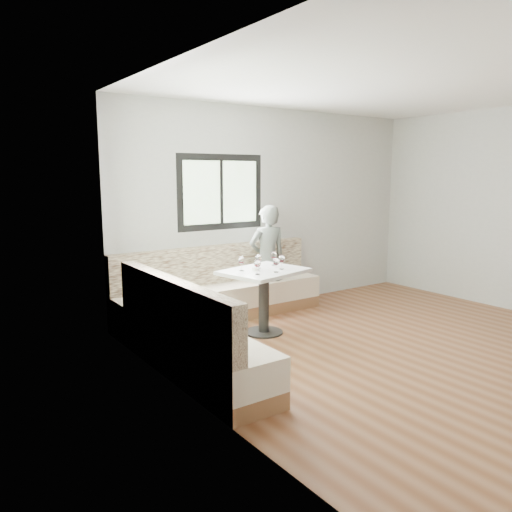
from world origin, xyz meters
The scene contains 11 objects.
room centered at (-0.08, 0.08, 1.41)m, with size 5.01×5.01×2.81m.
banquette centered at (-1.59, 1.63, 0.33)m, with size 2.90×2.80×0.95m.
table centered at (-0.96, 1.43, 0.58)m, with size 1.08×0.92×0.77m.
person centered at (-0.36, 2.18, 0.74)m, with size 0.54×0.35×1.47m, color #5A605B.
olive_ramekin centered at (-1.06, 1.46, 0.79)m, with size 0.09×0.09×0.04m.
wine_glass_a centered at (-1.18, 1.25, 0.89)m, with size 0.08×0.08×0.17m.
wine_glass_b centered at (-0.94, 1.22, 0.89)m, with size 0.08×0.08×0.17m.
wine_glass_c centered at (-0.77, 1.34, 0.89)m, with size 0.08×0.08×0.17m.
wine_glass_d centered at (-0.96, 1.54, 0.89)m, with size 0.08×0.08×0.17m.
wine_glass_e centered at (-0.69, 1.59, 0.89)m, with size 0.08×0.08×0.17m.
wine_glass_f centered at (-1.21, 1.53, 0.89)m, with size 0.08×0.08×0.17m.
Camera 1 is at (-4.35, -3.24, 1.89)m, focal length 35.00 mm.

